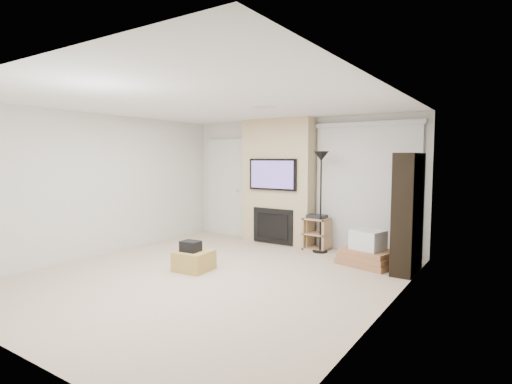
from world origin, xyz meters
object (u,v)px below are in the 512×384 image
Objects in this scene: ottoman at (194,261)px; av_stand at (317,231)px; floor_lamp at (321,173)px; bookshelf at (408,213)px; box_stack at (368,252)px.

av_stand reaches higher than ottoman.
floor_lamp is 1.13m from av_stand.
av_stand is 0.37× the size of bookshelf.
ottoman is 0.76× the size of av_stand.
bookshelf reaches higher than box_stack.
av_stand is 0.68× the size of box_stack.
floor_lamp is at bearing 158.60° from box_stack.
ottoman is 2.54m from av_stand.
floor_lamp is 1.65m from box_stack.
floor_lamp reaches higher than bookshelf.
bookshelf is at bearing 31.70° from ottoman.
bookshelf is (2.75, 1.70, 0.75)m from ottoman.
floor_lamp is at bearing -48.99° from av_stand.
box_stack is (2.14, 1.77, 0.07)m from ottoman.
ottoman is 2.76m from floor_lamp.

